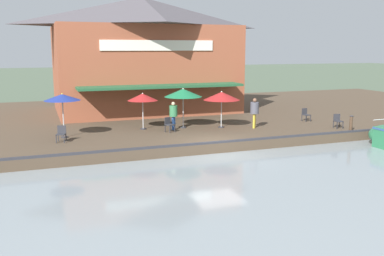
# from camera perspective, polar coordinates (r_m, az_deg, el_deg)

# --- Properties ---
(ground_plane) EXTENTS (220.00, 220.00, 0.00)m
(ground_plane) POSITION_cam_1_polar(r_m,az_deg,el_deg) (22.04, 3.48, -3.60)
(ground_plane) COLOR #4C5B47
(quay_deck) EXTENTS (22.00, 56.00, 0.60)m
(quay_deck) POSITION_cam_1_polar(r_m,az_deg,el_deg) (32.17, -4.34, 1.44)
(quay_deck) COLOR #4C3D2D
(quay_deck) RESTS_ON ground
(quay_edge_fender) EXTENTS (0.20, 50.40, 0.10)m
(quay_edge_fender) POSITION_cam_1_polar(r_m,az_deg,el_deg) (21.98, 3.39, -1.90)
(quay_edge_fender) COLOR #2D2D33
(quay_edge_fender) RESTS_ON quay_deck
(waterfront_restaurant) EXTENTS (10.98, 13.78, 8.61)m
(waterfront_restaurant) POSITION_cam_1_polar(r_m,az_deg,el_deg) (33.77, -6.56, 9.81)
(waterfront_restaurant) COLOR brown
(waterfront_restaurant) RESTS_ON quay_deck
(patio_umbrella_back_row) EXTENTS (2.28, 2.28, 2.44)m
(patio_umbrella_back_row) POSITION_cam_1_polar(r_m,az_deg,el_deg) (25.87, -1.20, 4.71)
(patio_umbrella_back_row) COLOR #B7B7B7
(patio_umbrella_back_row) RESTS_ON quay_deck
(patio_umbrella_far_corner) EXTENTS (2.22, 2.22, 2.24)m
(patio_umbrella_far_corner) POSITION_cam_1_polar(r_m,az_deg,el_deg) (26.04, 3.96, 4.28)
(patio_umbrella_far_corner) COLOR #B7B7B7
(patio_umbrella_far_corner) RESTS_ON quay_deck
(patio_umbrella_mid_patio_left) EXTENTS (1.80, 1.80, 2.20)m
(patio_umbrella_mid_patio_left) POSITION_cam_1_polar(r_m,az_deg,el_deg) (25.59, -6.61, 4.11)
(patio_umbrella_mid_patio_left) COLOR #B7B7B7
(patio_umbrella_mid_patio_left) RESTS_ON quay_deck
(patio_umbrella_mid_patio_right) EXTENTS (1.93, 1.93, 2.42)m
(patio_umbrella_mid_patio_right) POSITION_cam_1_polar(r_m,az_deg,el_deg) (24.00, -16.92, 3.92)
(patio_umbrella_mid_patio_right) COLOR #B7B7B7
(patio_umbrella_mid_patio_right) RESTS_ON quay_deck
(cafe_chair_far_corner_seat) EXTENTS (0.55, 0.55, 0.85)m
(cafe_chair_far_corner_seat) POSITION_cam_1_polar(r_m,az_deg,el_deg) (23.14, -17.03, -0.64)
(cafe_chair_far_corner_seat) COLOR #2D2D33
(cafe_chair_far_corner_seat) RESTS_ON quay_deck
(cafe_chair_beside_entrance) EXTENTS (0.49, 0.49, 0.85)m
(cafe_chair_beside_entrance) POSITION_cam_1_polar(r_m,az_deg,el_deg) (29.53, 14.91, 1.82)
(cafe_chair_beside_entrance) COLOR #2D2D33
(cafe_chair_beside_entrance) RESTS_ON quay_deck
(cafe_chair_mid_patio) EXTENTS (0.59, 0.59, 0.85)m
(cafe_chair_mid_patio) POSITION_cam_1_polar(r_m,az_deg,el_deg) (24.87, -3.08, 0.57)
(cafe_chair_mid_patio) COLOR #2D2D33
(cafe_chair_mid_patio) RESTS_ON quay_deck
(cafe_chair_under_first_umbrella) EXTENTS (0.49, 0.49, 0.85)m
(cafe_chair_under_first_umbrella) POSITION_cam_1_polar(r_m,az_deg,el_deg) (27.52, 18.86, 0.99)
(cafe_chair_under_first_umbrella) COLOR #2D2D33
(cafe_chair_under_first_umbrella) RESTS_ON quay_deck
(person_near_entrance) EXTENTS (0.52, 0.52, 1.82)m
(person_near_entrance) POSITION_cam_1_polar(r_m,az_deg,el_deg) (26.21, 8.34, 2.50)
(person_near_entrance) COLOR gold
(person_near_entrance) RESTS_ON quay_deck
(person_at_quay_edge) EXTENTS (0.48, 0.48, 1.68)m
(person_at_quay_edge) POSITION_cam_1_polar(r_m,az_deg,el_deg) (25.36, -2.49, 2.10)
(person_at_quay_edge) COLOR #2D5193
(person_at_quay_edge) RESTS_ON quay_deck
(mooring_post) EXTENTS (0.22, 0.22, 0.93)m
(mooring_post) POSITION_cam_1_polar(r_m,az_deg,el_deg) (26.67, 20.44, 0.59)
(mooring_post) COLOR #473323
(mooring_post) RESTS_ON quay_deck
(tree_downstream_bank) EXTENTS (5.16, 4.91, 6.89)m
(tree_downstream_bank) POSITION_cam_1_polar(r_m,az_deg,el_deg) (37.10, -11.24, 9.62)
(tree_downstream_bank) COLOR brown
(tree_downstream_bank) RESTS_ON quay_deck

